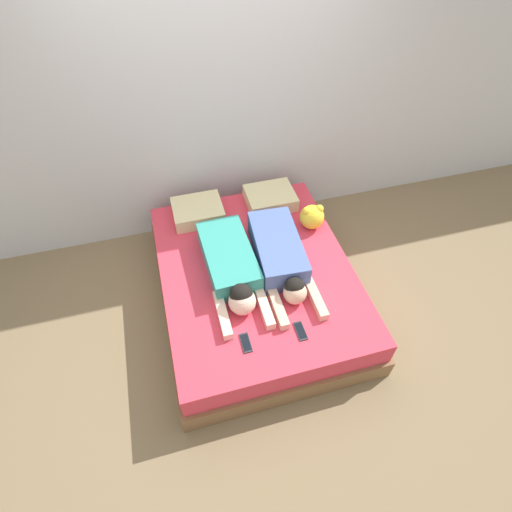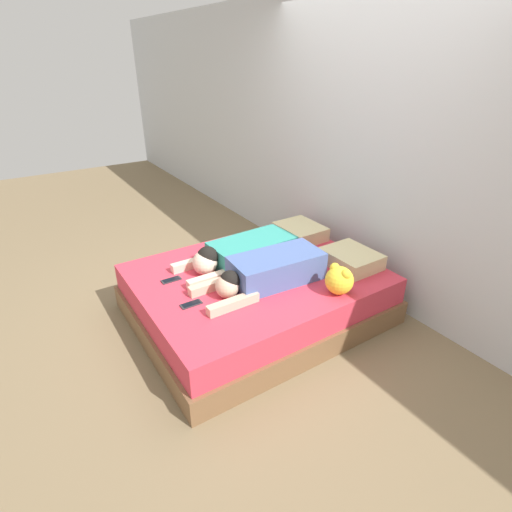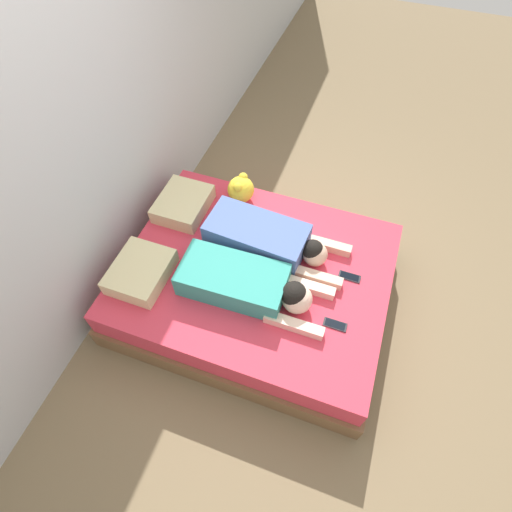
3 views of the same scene
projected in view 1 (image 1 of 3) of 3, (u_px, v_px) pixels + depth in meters
ground_plane at (256, 298)px, 3.61m from camera, size 12.00×12.00×0.00m
wall_back at (220, 101)px, 3.37m from camera, size 12.00×0.06×2.60m
bed at (256, 284)px, 3.45m from camera, size 1.60×1.99×0.42m
pillow_head_left at (198, 211)px, 3.66m from camera, size 0.45×0.37×0.13m
pillow_head_right at (270, 198)px, 3.79m from camera, size 0.45×0.37×0.13m
person_left at (232, 267)px, 3.17m from camera, size 0.39×1.06×0.24m
person_right at (280, 256)px, 3.24m from camera, size 0.41×1.07×0.22m
cell_phone_left at (246, 343)px, 2.83m from camera, size 0.07×0.16×0.01m
cell_phone_right at (300, 331)px, 2.89m from camera, size 0.07×0.16×0.01m
plush_toy at (312, 216)px, 3.54m from camera, size 0.22×0.22×0.23m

